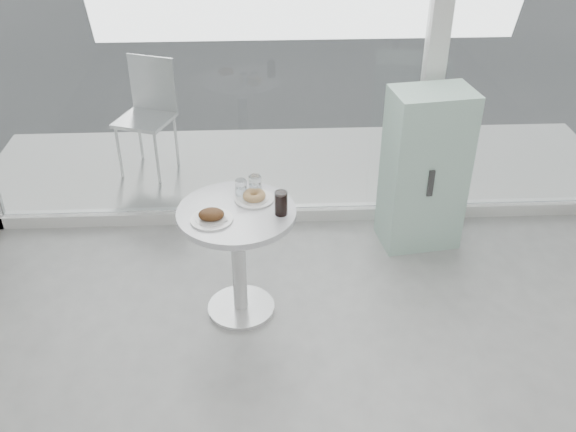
{
  "coord_description": "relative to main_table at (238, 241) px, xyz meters",
  "views": [
    {
      "loc": [
        -0.34,
        -1.35,
        2.8
      ],
      "look_at": [
        -0.2,
        1.7,
        0.85
      ],
      "focal_mm": 40.0,
      "sensor_mm": 36.0,
      "label": 1
    }
  ],
  "objects": [
    {
      "name": "room_shell",
      "position": [
        0.5,
        -2.46,
        1.36
      ],
      "size": [
        6.0,
        6.0,
        6.0
      ],
      "color": "silver",
      "rests_on": "ground"
    },
    {
      "name": "water_tumbler_a",
      "position": [
        0.03,
        0.17,
        0.27
      ],
      "size": [
        0.07,
        0.07,
        0.11
      ],
      "color": "white",
      "rests_on": "main_table"
    },
    {
      "name": "patio_chair",
      "position": [
        -0.81,
        1.95,
        0.06
      ],
      "size": [
        0.55,
        0.55,
        0.99
      ],
      "rotation": [
        0.0,
        0.0,
        -0.36
      ],
      "color": "silver",
      "rests_on": "patio_deck"
    },
    {
      "name": "water_tumbler_b",
      "position": [
        0.12,
        0.19,
        0.27
      ],
      "size": [
        0.08,
        0.08,
        0.12
      ],
      "color": "white",
      "rests_on": "main_table"
    },
    {
      "name": "cola_glass",
      "position": [
        0.27,
        -0.05,
        0.29
      ],
      "size": [
        0.08,
        0.08,
        0.15
      ],
      "color": "white",
      "rests_on": "main_table"
    },
    {
      "name": "patio_deck",
      "position": [
        0.5,
        1.9,
        -0.53
      ],
      "size": [
        5.6,
        1.6,
        0.05
      ],
      "primitive_type": "cube",
      "color": "beige",
      "rests_on": "ground"
    },
    {
      "name": "plate_donut",
      "position": [
        0.11,
        0.12,
        0.24
      ],
      "size": [
        0.24,
        0.24,
        0.06
      ],
      "color": "white",
      "rests_on": "main_table"
    },
    {
      "name": "storefront",
      "position": [
        0.57,
        1.1,
        1.16
      ],
      "size": [
        5.0,
        0.14,
        3.0
      ],
      "color": "white",
      "rests_on": "ground"
    },
    {
      "name": "plate_fritter",
      "position": [
        -0.14,
        -0.1,
        0.25
      ],
      "size": [
        0.25,
        0.25,
        0.07
      ],
      "color": "white",
      "rests_on": "main_table"
    },
    {
      "name": "main_table",
      "position": [
        0.0,
        0.0,
        0.0
      ],
      "size": [
        0.72,
        0.72,
        0.77
      ],
      "color": "silver",
      "rests_on": "ground"
    },
    {
      "name": "mint_cabinet",
      "position": [
        1.33,
        0.76,
        0.05
      ],
      "size": [
        0.6,
        0.45,
        1.2
      ],
      "rotation": [
        0.0,
        0.0,
        0.15
      ],
      "color": "#A4D1BE",
      "rests_on": "ground"
    }
  ]
}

